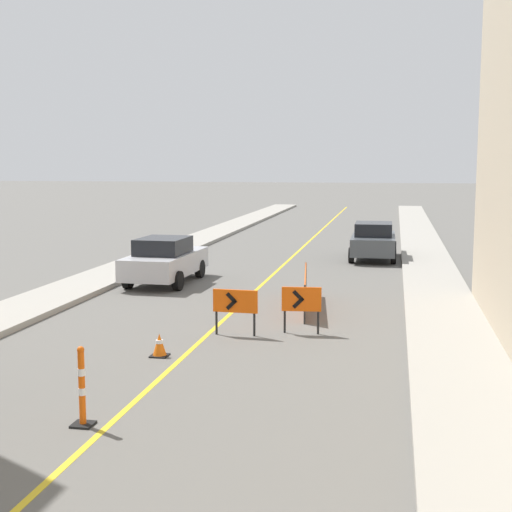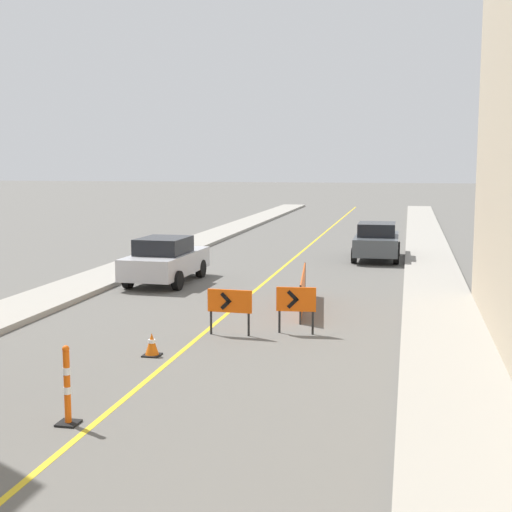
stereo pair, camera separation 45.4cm
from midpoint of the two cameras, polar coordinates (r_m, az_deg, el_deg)
The scene contains 10 objects.
lane_stripe at distance 30.74m, azimuth 3.43°, elevation -0.22°, with size 0.12×72.63×0.01m.
sidewalk_left at distance 32.09m, azimuth -6.74°, elevation 0.21°, with size 2.04×72.63×0.16m.
sidewalk_right at distance 30.41m, azimuth 14.17°, elevation -0.37°, with size 2.04×72.63×0.16m.
traffic_cone_third at distance 15.56m, azimuth -7.50°, elevation -7.04°, with size 0.37×0.37×0.50m.
delineator_post_rear at distance 11.79m, azimuth -13.78°, elevation -10.38°, with size 0.33×0.33×1.29m.
arrow_barricade_primary at distance 17.11m, azimuth -1.37°, elevation -3.78°, with size 1.10×0.12×1.11m.
arrow_barricade_secondary at distance 17.29m, azimuth 3.98°, elevation -3.64°, with size 0.96×0.15×1.15m.
safety_mesh_fence at distance 20.36m, azimuth 4.41°, elevation -2.77°, with size 0.53×4.16×1.02m.
parked_car_curb_near at distance 24.68m, azimuth -6.73°, elevation -0.31°, with size 1.95×4.35×1.59m.
parked_car_curb_mid at distance 30.82m, azimuth 10.05°, elevation 1.19°, with size 1.94×4.32×1.59m.
Camera 2 is at (4.81, 6.25, 4.15)m, focal length 50.00 mm.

